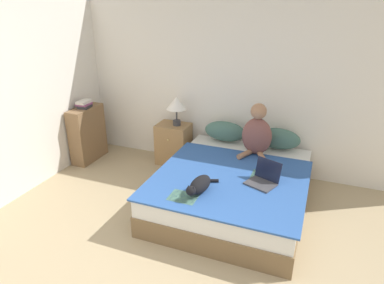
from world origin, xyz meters
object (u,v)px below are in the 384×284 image
at_px(pillow_near, 225,131).
at_px(bookshelf, 88,134).
at_px(nightstand, 174,144).
at_px(book_stack_top, 84,104).
at_px(table_lamp, 176,104).
at_px(person_sitting, 257,133).
at_px(pillow_far, 278,139).
at_px(cat_tabby, 199,185).
at_px(laptop_open, 263,179).
at_px(bed, 233,188).

height_order(pillow_near, bookshelf, bookshelf).
relative_size(pillow_near, nightstand, 0.95).
bearing_deg(nightstand, book_stack_top, -163.90).
bearing_deg(nightstand, table_lamp, -0.77).
relative_size(pillow_near, person_sitting, 0.86).
bearing_deg(table_lamp, pillow_far, 1.66).
bearing_deg(pillow_near, nightstand, -176.95).
bearing_deg(cat_tabby, bookshelf, -106.62).
relative_size(person_sitting, nightstand, 1.10).
bearing_deg(nightstand, laptop_open, -32.53).
xyz_separation_m(bed, table_lamp, (-1.13, 0.84, 0.73)).
bearing_deg(table_lamp, person_sitting, -11.03).
bearing_deg(bed, person_sitting, 77.14).
xyz_separation_m(bookshelf, book_stack_top, (0.00, 0.00, 0.49)).
height_order(pillow_far, person_sitting, person_sitting).
bearing_deg(laptop_open, nightstand, 169.13).
relative_size(bed, table_lamp, 4.69).
xyz_separation_m(person_sitting, cat_tabby, (-0.36, -1.20, -0.21)).
distance_m(nightstand, book_stack_top, 1.49).
xyz_separation_m(pillow_far, bookshelf, (-2.88, -0.43, -0.19)).
distance_m(pillow_near, bookshelf, 2.17).
height_order(nightstand, book_stack_top, book_stack_top).
relative_size(pillow_near, book_stack_top, 2.62).
bearing_deg(table_lamp, pillow_near, 3.37).
bearing_deg(nightstand, bed, -35.32).
bearing_deg(cat_tabby, pillow_far, 166.52).
relative_size(bed, pillow_near, 3.43).
bearing_deg(book_stack_top, bookshelf, -131.00).
bearing_deg(nightstand, pillow_near, 3.05).
distance_m(laptop_open, bookshelf, 2.95).
bearing_deg(table_lamp, bookshelf, -164.49).
xyz_separation_m(person_sitting, nightstand, (-1.32, 0.25, -0.46)).
bearing_deg(bookshelf, laptop_open, -12.10).
height_order(bed, cat_tabby, cat_tabby).
bearing_deg(person_sitting, pillow_near, 150.76).
height_order(pillow_near, laptop_open, pillow_near).
distance_m(person_sitting, nightstand, 1.42).
bearing_deg(book_stack_top, person_sitting, 2.87).
bearing_deg(bed, pillow_near, 113.34).
height_order(pillow_far, bookshelf, bookshelf).
distance_m(bed, person_sitting, 0.81).
height_order(table_lamp, bookshelf, table_lamp).
height_order(pillow_near, table_lamp, table_lamp).
height_order(person_sitting, cat_tabby, person_sitting).
height_order(pillow_far, book_stack_top, book_stack_top).
height_order(pillow_near, cat_tabby, pillow_near).
relative_size(cat_tabby, table_lamp, 1.21).
xyz_separation_m(pillow_far, table_lamp, (-1.51, -0.04, 0.34)).
distance_m(laptop_open, nightstand, 1.87).
bearing_deg(book_stack_top, nightstand, 16.10).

